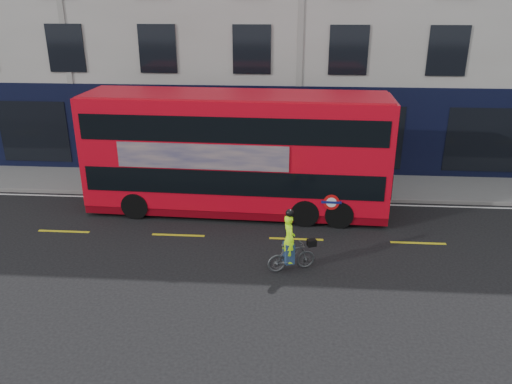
# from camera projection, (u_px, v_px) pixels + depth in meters

# --- Properties ---
(ground) EXTENTS (120.00, 120.00, 0.00)m
(ground) POSITION_uv_depth(u_px,v_px,m) (296.00, 261.00, 15.26)
(ground) COLOR black
(ground) RESTS_ON ground
(pavement) EXTENTS (60.00, 3.00, 0.12)m
(pavement) POSITION_uv_depth(u_px,v_px,m) (296.00, 185.00, 21.27)
(pavement) COLOR slate
(pavement) RESTS_ON ground
(kerb) EXTENTS (60.00, 0.12, 0.13)m
(kerb) POSITION_uv_depth(u_px,v_px,m) (296.00, 198.00, 19.88)
(kerb) COLOR slate
(kerb) RESTS_ON ground
(road_edge_line) EXTENTS (58.00, 0.10, 0.01)m
(road_edge_line) POSITION_uv_depth(u_px,v_px,m) (296.00, 202.00, 19.62)
(road_edge_line) COLOR silver
(road_edge_line) RESTS_ON ground
(lane_dashes) EXTENTS (58.00, 0.12, 0.01)m
(lane_dashes) POSITION_uv_depth(u_px,v_px,m) (296.00, 239.00, 16.65)
(lane_dashes) COLOR gold
(lane_dashes) RESTS_ON ground
(bus) EXTENTS (11.03, 2.88, 4.41)m
(bus) POSITION_uv_depth(u_px,v_px,m) (237.00, 153.00, 18.11)
(bus) COLOR red
(bus) RESTS_ON ground
(cyclist) EXTENTS (1.52, 0.89, 1.97)m
(cyclist) POSITION_uv_depth(u_px,v_px,m) (291.00, 250.00, 14.53)
(cyclist) COLOR #494C4E
(cyclist) RESTS_ON ground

